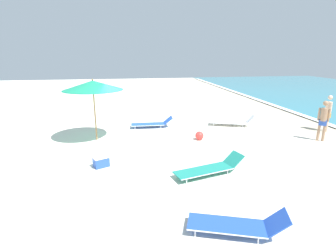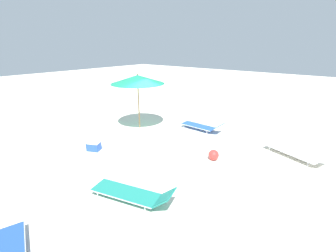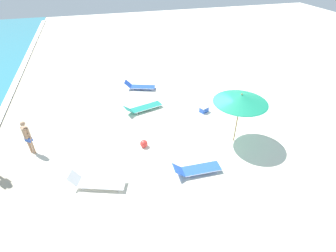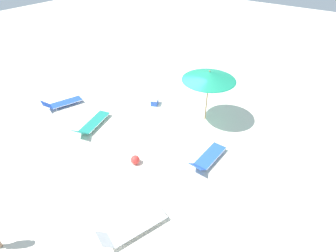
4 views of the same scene
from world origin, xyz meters
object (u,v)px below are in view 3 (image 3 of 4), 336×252
sun_lounger_near_water_left (143,107)px  beachgoer_wading_adult (27,136)px  beach_umbrella (241,99)px  beach_ball (144,144)px  cooler_box (204,109)px  sun_lounger_near_water_right (97,182)px  sun_lounger_beside_umbrella (197,169)px  sun_lounger_under_umbrella (140,86)px

sun_lounger_near_water_left → beachgoer_wading_adult: (-2.37, 5.77, 0.79)m
beach_umbrella → beach_ball: 5.02m
cooler_box → sun_lounger_near_water_right: bearing=7.5°
sun_lounger_near_water_left → sun_lounger_near_water_right: (-5.33, 2.96, 0.01)m
sun_lounger_beside_umbrella → beachgoer_wading_adult: 7.78m
beach_umbrella → beach_ball: (0.72, 4.46, -2.20)m
beach_ball → cooler_box: bearing=-61.2°
sun_lounger_beside_umbrella → sun_lounger_near_water_right: 4.21m
beachgoer_wading_adult → beach_ball: (-0.98, -5.15, -0.81)m
sun_lounger_near_water_left → cooler_box: size_ratio=3.95×
beach_ball → sun_lounger_beside_umbrella: bearing=-141.7°
beach_umbrella → cooler_box: (2.93, 0.43, -2.20)m
beach_umbrella → sun_lounger_near_water_left: (4.07, 3.84, -2.18)m
beach_umbrella → beachgoer_wading_adult: size_ratio=1.51×
sun_lounger_near_water_left → beachgoer_wading_adult: bearing=97.0°
beach_umbrella → cooler_box: size_ratio=4.41×
sun_lounger_beside_umbrella → beachgoer_wading_adult: beachgoer_wading_adult is taller
beach_ball → cooler_box: beach_ball is taller
sun_lounger_beside_umbrella → cooler_box: 5.05m
beach_umbrella → sun_lounger_beside_umbrella: beach_umbrella is taller
sun_lounger_near_water_left → beachgoer_wading_adult: size_ratio=1.35×
beach_umbrella → sun_lounger_near_water_left: beach_umbrella is taller
sun_lounger_near_water_right → sun_lounger_under_umbrella: bearing=-2.5°
beach_umbrella → sun_lounger_near_water_right: 7.26m
sun_lounger_near_water_left → cooler_box: 3.60m
sun_lounger_beside_umbrella → sun_lounger_near_water_right: bearing=86.4°
sun_lounger_beside_umbrella → beach_ball: bearing=39.6°
sun_lounger_under_umbrella → cooler_box: size_ratio=3.50×
sun_lounger_beside_umbrella → beachgoer_wading_adult: size_ratio=1.20×
beach_umbrella → sun_lounger_near_water_left: 6.00m
sun_lounger_under_umbrella → sun_lounger_near_water_left: (-2.81, 0.31, -0.01)m
sun_lounger_near_water_right → beachgoer_wading_adult: beachgoer_wading_adult is taller
sun_lounger_under_umbrella → beachgoer_wading_adult: beachgoer_wading_adult is taller
sun_lounger_under_umbrella → beach_ball: size_ratio=5.59×
beach_ball → sun_lounger_near_water_left: bearing=-10.4°
sun_lounger_under_umbrella → sun_lounger_near_water_left: size_ratio=0.88×
beach_ball → beach_umbrella: bearing=-99.1°
beach_ball → cooler_box: 4.60m
sun_lounger_under_umbrella → cooler_box: bearing=-122.7°
sun_lounger_near_water_left → beach_ball: bearing=154.2°
beach_umbrella → sun_lounger_near_water_right: size_ratio=1.15×
sun_lounger_beside_umbrella → cooler_box: sun_lounger_beside_umbrella is taller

